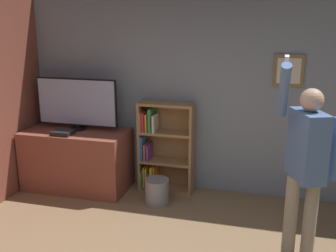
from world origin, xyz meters
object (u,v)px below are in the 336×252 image
(game_console, at_px, (63,132))
(person, at_px, (306,160))
(television, at_px, (77,103))
(bookshelf, at_px, (162,148))
(waste_bin, at_px, (157,192))

(game_console, height_order, person, person)
(game_console, relative_size, person, 0.13)
(television, bearing_deg, bookshelf, 8.54)
(game_console, bearing_deg, bookshelf, 20.18)
(bookshelf, bearing_deg, television, -171.46)
(person, distance_m, waste_bin, 2.07)
(television, height_order, waste_bin, television)
(waste_bin, bearing_deg, person, -25.05)
(bookshelf, bearing_deg, waste_bin, -81.49)
(bookshelf, relative_size, person, 0.61)
(television, bearing_deg, waste_bin, -13.88)
(game_console, xyz_separation_m, person, (3.00, -0.82, 0.19))
(game_console, distance_m, person, 3.12)
(bookshelf, height_order, person, person)
(person, xyz_separation_m, waste_bin, (-1.70, 0.79, -0.88))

